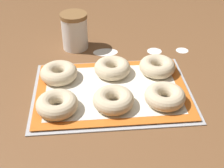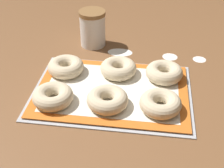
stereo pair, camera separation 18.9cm
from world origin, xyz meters
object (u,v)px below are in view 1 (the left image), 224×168
baking_tray (112,91)px  bagel_back_right (157,66)px  bagel_front_left (57,104)px  bagel_front_center (113,100)px  bagel_back_center (112,68)px  bagel_front_right (165,96)px  bagel_back_left (59,73)px  flour_canister (75,31)px

baking_tray → bagel_back_right: bagel_back_right is taller
baking_tray → bagel_front_left: bagel_front_left is taller
bagel_front_center → bagel_back_center: bearing=86.0°
bagel_front_center → bagel_front_right: same height
bagel_front_left → bagel_back_left: 0.17m
bagel_back_left → bagel_front_center: bearing=-43.2°
bagel_front_center → bagel_back_center: same height
baking_tray → flour_canister: bearing=111.1°
baking_tray → bagel_back_center: 0.10m
bagel_back_center → flour_canister: bearing=120.9°
bagel_front_center → bagel_back_right: size_ratio=1.00×
bagel_front_right → flour_canister: (-0.29, 0.41, 0.04)m
bagel_front_left → bagel_front_center: 0.18m
baking_tray → bagel_back_center: (0.01, 0.10, 0.03)m
bagel_back_center → baking_tray: bearing=-95.6°
bagel_front_left → flour_canister: (0.05, 0.42, 0.04)m
bagel_front_center → bagel_front_right: 0.17m
bagel_back_center → flour_canister: (-0.14, 0.23, 0.04)m
bagel_front_right → bagel_back_right: (0.01, 0.18, 0.00)m
bagel_front_left → bagel_back_right: 0.40m
flour_canister → bagel_front_right: bearing=-54.6°
bagel_back_left → bagel_back_right: 0.36m
baking_tray → bagel_front_center: size_ratio=4.08×
bagel_front_right → bagel_front_center: bearing=-178.9°
bagel_front_center → bagel_back_right: 0.25m
baking_tray → bagel_back_center: bagel_back_center is taller
bagel_back_left → bagel_back_center: 0.19m
bagel_back_right → flour_canister: bearing=142.5°
bagel_back_center → bagel_front_left: bearing=-134.8°
bagel_back_left → bagel_front_right: bearing=-25.5°
flour_canister → bagel_front_center: bearing=-73.4°
baking_tray → bagel_front_center: 0.09m
bagel_back_right → bagel_back_center: bearing=178.4°
baking_tray → bagel_front_left: (-0.18, -0.09, 0.03)m
bagel_front_right → baking_tray: bearing=153.5°
bagel_back_left → bagel_back_right: bearing=1.8°
baking_tray → bagel_back_left: (-0.18, 0.08, 0.03)m
bagel_front_right → bagel_back_left: 0.38m
flour_canister → bagel_back_left: bearing=-103.1°
bagel_front_center → bagel_back_right: bearing=45.2°
bagel_back_right → flour_canister: (-0.30, 0.23, 0.04)m
bagel_back_right → bagel_back_left: bearing=-178.2°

